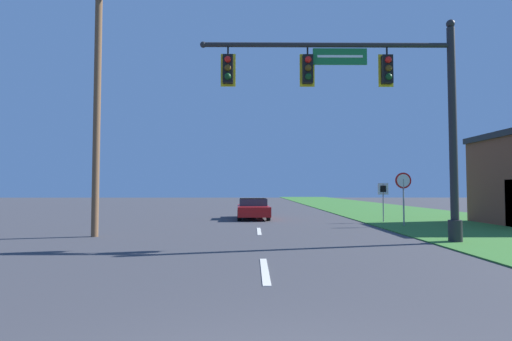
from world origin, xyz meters
TOP-DOWN VIEW (x-y plane):
  - grass_verge_right at (10.50, 30.00)m, footprint 10.00×110.00m
  - road_center_line at (0.00, 22.00)m, footprint 0.16×34.80m
  - signal_mast at (4.08, 10.43)m, footprint 8.65×0.47m
  - car_ahead at (-0.25, 21.03)m, footprint 1.98×4.45m
  - stop_sign at (6.88, 16.16)m, footprint 0.76×0.07m
  - route_sign_post at (6.60, 18.27)m, footprint 0.55×0.06m
  - utility_pole_near at (-6.12, 12.20)m, footprint 1.80×0.26m

SIDE VIEW (x-z plane):
  - road_center_line at x=0.00m, z-range 0.00..0.01m
  - grass_verge_right at x=10.50m, z-range 0.00..0.04m
  - car_ahead at x=-0.25m, z-range 0.01..1.20m
  - route_sign_post at x=6.60m, z-range 0.51..2.54m
  - stop_sign at x=6.88m, z-range 0.61..3.12m
  - signal_mast at x=4.08m, z-range 0.88..8.31m
  - utility_pole_near at x=-6.12m, z-range 0.16..10.34m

